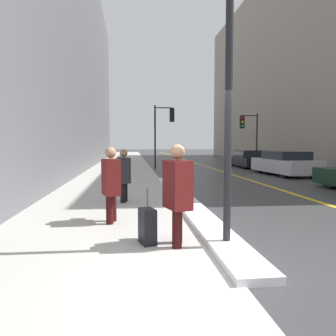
# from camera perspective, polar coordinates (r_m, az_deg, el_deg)

# --- Properties ---
(ground_plane) EXTENTS (160.00, 160.00, 0.00)m
(ground_plane) POSITION_cam_1_polar(r_m,az_deg,el_deg) (4.71, 10.81, -16.67)
(ground_plane) COLOR #38383A
(sidewalk_slab) EXTENTS (4.00, 80.00, 0.01)m
(sidewalk_slab) POSITION_cam_1_polar(r_m,az_deg,el_deg) (19.28, -8.43, -0.62)
(sidewalk_slab) COLOR #B2AFA8
(sidewalk_slab) RESTS_ON ground
(road_centre_stripe) EXTENTS (0.16, 80.00, 0.00)m
(road_centre_stripe) POSITION_cam_1_polar(r_m,az_deg,el_deg) (19.99, 9.03, -0.46)
(road_centre_stripe) COLOR gold
(road_centre_stripe) RESTS_ON ground
(snow_bank_curb) EXTENTS (0.60, 10.91, 0.11)m
(snow_bank_curb) POSITION_cam_1_polar(r_m,az_deg,el_deg) (9.28, 3.01, -5.70)
(snow_bank_curb) COLOR white
(snow_bank_curb) RESTS_ON ground
(building_facade_left) EXTENTS (6.00, 36.00, 14.69)m
(building_facade_left) POSITION_cam_1_polar(r_m,az_deg,el_deg) (25.48, -20.05, 17.00)
(building_facade_left) COLOR slate
(building_facade_left) RESTS_ON ground
(building_facade_right) EXTENTS (6.00, 36.00, 15.82)m
(building_facade_right) POSITION_cam_1_polar(r_m,az_deg,el_deg) (30.49, 22.65, 15.87)
(building_facade_right) COLOR gray
(building_facade_right) RESTS_ON ground
(lamp_post) EXTENTS (0.28, 0.28, 4.64)m
(lamp_post) POSITION_cam_1_polar(r_m,az_deg,el_deg) (5.38, 10.57, 16.23)
(lamp_post) COLOR black
(lamp_post) RESTS_ON ground
(traffic_light_near) EXTENTS (1.31, 0.32, 4.08)m
(traffic_light_near) POSITION_cam_1_polar(r_m,az_deg,el_deg) (21.38, -0.50, 7.83)
(traffic_light_near) COLOR black
(traffic_light_near) RESTS_ON ground
(traffic_light_far) EXTENTS (1.31, 0.32, 3.73)m
(traffic_light_far) POSITION_cam_1_polar(r_m,az_deg,el_deg) (23.82, 13.73, 6.74)
(traffic_light_far) COLOR black
(traffic_light_far) RESTS_ON ground
(pedestrian_nearside) EXTENTS (0.45, 0.78, 1.66)m
(pedestrian_nearside) POSITION_cam_1_polar(r_m,az_deg,el_deg) (5.31, 1.61, -3.89)
(pedestrian_nearside) COLOR #340C0C
(pedestrian_nearside) RESTS_ON ground
(pedestrian_trailing) EXTENTS (0.43, 0.75, 1.60)m
(pedestrian_trailing) POSITION_cam_1_polar(r_m,az_deg,el_deg) (6.94, -9.93, -2.28)
(pedestrian_trailing) COLOR #340C0C
(pedestrian_trailing) RESTS_ON ground
(pedestrian_in_glasses) EXTENTS (0.41, 0.55, 1.51)m
(pedestrian_in_glasses) POSITION_cam_1_polar(r_m,az_deg,el_deg) (9.28, -7.71, -0.88)
(pedestrian_in_glasses) COLOR black
(pedestrian_in_glasses) RESTS_ON ground
(parked_car_silver) EXTENTS (2.15, 4.27, 1.25)m
(parked_car_silver) POSITION_cam_1_polar(r_m,az_deg,el_deg) (18.09, 19.70, 0.74)
(parked_car_silver) COLOR #B2B2B7
(parked_car_silver) RESTS_ON ground
(parked_car_black) EXTENTS (1.98, 4.27, 1.18)m
(parked_car_black) POSITION_cam_1_polar(r_m,az_deg,el_deg) (23.21, 14.12, 1.52)
(parked_car_black) COLOR black
(parked_car_black) RESTS_ON ground
(rolling_suitcase) EXTENTS (0.31, 0.41, 0.95)m
(rolling_suitcase) POSITION_cam_1_polar(r_m,az_deg,el_deg) (5.52, -3.61, -10.14)
(rolling_suitcase) COLOR black
(rolling_suitcase) RESTS_ON ground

